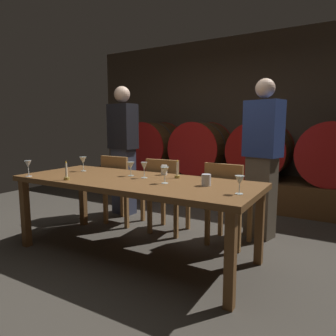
{
  "coord_description": "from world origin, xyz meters",
  "views": [
    {
      "loc": [
        1.61,
        -2.44,
        1.26
      ],
      "look_at": [
        0.0,
        0.32,
        0.81
      ],
      "focal_mm": 32.66,
      "sensor_mm": 36.0,
      "label": 1
    }
  ],
  "objects_px": {
    "wine_glass_far_left": "(28,165)",
    "wine_glass_center_right": "(144,167)",
    "dining_table": "(134,186)",
    "wine_barrel_center_left": "(201,148)",
    "wine_barrel_center_right": "(261,150)",
    "candle_left": "(67,175)",
    "cup_left": "(164,170)",
    "wine_glass_far_right": "(240,181)",
    "wine_barrel_far_right": "(332,153)",
    "guest_left": "(123,149)",
    "wine_glass_right": "(165,171)",
    "wine_barrel_far_left": "(154,146)",
    "wine_glass_left": "(83,161)",
    "cup_right": "(206,180)",
    "chair_center": "(166,192)",
    "candle_right": "(177,173)",
    "chair_left": "(120,186)",
    "guest_right": "(262,158)",
    "chair_right": "(227,200)",
    "wine_glass_center_left": "(131,166)"
  },
  "relations": [
    {
      "from": "guest_left",
      "to": "candle_right",
      "type": "relative_size",
      "value": 9.68
    },
    {
      "from": "candle_left",
      "to": "cup_left",
      "type": "xyz_separation_m",
      "value": [
        0.64,
        0.71,
        0.0
      ]
    },
    {
      "from": "wine_glass_right",
      "to": "dining_table",
      "type": "bearing_deg",
      "value": 174.46
    },
    {
      "from": "chair_left",
      "to": "wine_glass_far_right",
      "type": "distance_m",
      "value": 1.97
    },
    {
      "from": "wine_glass_far_left",
      "to": "wine_glass_center_right",
      "type": "relative_size",
      "value": 1.04
    },
    {
      "from": "wine_glass_far_left",
      "to": "wine_glass_left",
      "type": "relative_size",
      "value": 1.01
    },
    {
      "from": "chair_right",
      "to": "wine_glass_far_left",
      "type": "xyz_separation_m",
      "value": [
        -1.7,
        -1.07,
        0.38
      ]
    },
    {
      "from": "wine_glass_left",
      "to": "cup_left",
      "type": "relative_size",
      "value": 1.57
    },
    {
      "from": "wine_barrel_far_left",
      "to": "wine_glass_far_left",
      "type": "xyz_separation_m",
      "value": [
        0.39,
        -2.91,
        0.0
      ]
    },
    {
      "from": "guest_right",
      "to": "candle_right",
      "type": "distance_m",
      "value": 1.05
    },
    {
      "from": "chair_center",
      "to": "wine_glass_far_left",
      "type": "bearing_deg",
      "value": 44.74
    },
    {
      "from": "dining_table",
      "to": "wine_glass_center_left",
      "type": "relative_size",
      "value": 16.64
    },
    {
      "from": "wine_glass_center_right",
      "to": "cup_left",
      "type": "bearing_deg",
      "value": 74.02
    },
    {
      "from": "wine_barrel_center_right",
      "to": "candle_left",
      "type": "xyz_separation_m",
      "value": [
        -1.11,
        -2.85,
        -0.07
      ]
    },
    {
      "from": "wine_glass_left",
      "to": "wine_glass_right",
      "type": "relative_size",
      "value": 1.1
    },
    {
      "from": "candle_right",
      "to": "cup_left",
      "type": "xyz_separation_m",
      "value": [
        -0.21,
        0.1,
        0.0
      ]
    },
    {
      "from": "wine_glass_far_right",
      "to": "cup_right",
      "type": "relative_size",
      "value": 1.4
    },
    {
      "from": "chair_center",
      "to": "candle_left",
      "type": "height_order",
      "value": "candle_left"
    },
    {
      "from": "wine_barrel_far_right",
      "to": "chair_center",
      "type": "height_order",
      "value": "wine_barrel_far_right"
    },
    {
      "from": "dining_table",
      "to": "wine_glass_center_right",
      "type": "xyz_separation_m",
      "value": [
        0.05,
        0.1,
        0.18
      ]
    },
    {
      "from": "candle_left",
      "to": "wine_glass_center_right",
      "type": "height_order",
      "value": "candle_left"
    },
    {
      "from": "wine_barrel_far_right",
      "to": "chair_center",
      "type": "bearing_deg",
      "value": -131.03
    },
    {
      "from": "wine_barrel_far_left",
      "to": "wine_glass_far_left",
      "type": "height_order",
      "value": "wine_barrel_far_left"
    },
    {
      "from": "wine_barrel_far_right",
      "to": "guest_left",
      "type": "bearing_deg",
      "value": -150.48
    },
    {
      "from": "chair_left",
      "to": "wine_glass_far_right",
      "type": "bearing_deg",
      "value": 156.75
    },
    {
      "from": "wine_glass_center_right",
      "to": "wine_glass_right",
      "type": "bearing_deg",
      "value": -23.53
    },
    {
      "from": "wine_barrel_far_left",
      "to": "wine_barrel_center_left",
      "type": "distance_m",
      "value": 0.97
    },
    {
      "from": "chair_left",
      "to": "wine_glass_right",
      "type": "relative_size",
      "value": 6.02
    },
    {
      "from": "candle_left",
      "to": "wine_glass_center_right",
      "type": "xyz_separation_m",
      "value": [
        0.57,
        0.45,
        0.06
      ]
    },
    {
      "from": "chair_left",
      "to": "wine_glass_far_left",
      "type": "relative_size",
      "value": 5.47
    },
    {
      "from": "chair_center",
      "to": "wine_glass_center_right",
      "type": "relative_size",
      "value": 5.67
    },
    {
      "from": "dining_table",
      "to": "guest_right",
      "type": "distance_m",
      "value": 1.46
    },
    {
      "from": "dining_table",
      "to": "guest_left",
      "type": "xyz_separation_m",
      "value": [
        -0.97,
        1.07,
        0.24
      ]
    },
    {
      "from": "wine_barrel_center_right",
      "to": "dining_table",
      "type": "relative_size",
      "value": 0.37
    },
    {
      "from": "wine_glass_far_left",
      "to": "candle_left",
      "type": "bearing_deg",
      "value": 7.04
    },
    {
      "from": "wine_glass_left",
      "to": "wine_glass_center_right",
      "type": "height_order",
      "value": "wine_glass_left"
    },
    {
      "from": "guest_right",
      "to": "cup_right",
      "type": "xyz_separation_m",
      "value": [
        -0.22,
        -1.05,
        -0.1
      ]
    },
    {
      "from": "dining_table",
      "to": "candle_left",
      "type": "xyz_separation_m",
      "value": [
        -0.52,
        -0.35,
        0.12
      ]
    },
    {
      "from": "wine_barrel_far_left",
      "to": "candle_left",
      "type": "xyz_separation_m",
      "value": [
        0.87,
        -2.85,
        -0.07
      ]
    },
    {
      "from": "wine_barrel_far_left",
      "to": "wine_glass_left",
      "type": "relative_size",
      "value": 5.5
    },
    {
      "from": "wine_barrel_center_right",
      "to": "wine_glass_far_right",
      "type": "distance_m",
      "value": 2.66
    },
    {
      "from": "wine_barrel_center_left",
      "to": "wine_barrel_far_right",
      "type": "distance_m",
      "value": 1.98
    },
    {
      "from": "guest_left",
      "to": "wine_glass_far_left",
      "type": "xyz_separation_m",
      "value": [
        -0.03,
        -1.47,
        -0.05
      ]
    },
    {
      "from": "wine_glass_far_left",
      "to": "wine_glass_far_right",
      "type": "distance_m",
      "value": 2.08
    },
    {
      "from": "chair_right",
      "to": "wine_glass_center_left",
      "type": "xyz_separation_m",
      "value": [
        -0.84,
        -0.52,
        0.36
      ]
    },
    {
      "from": "wine_glass_center_right",
      "to": "dining_table",
      "type": "bearing_deg",
      "value": -116.84
    },
    {
      "from": "candle_left",
      "to": "wine_glass_far_left",
      "type": "xyz_separation_m",
      "value": [
        -0.48,
        -0.06,
        0.07
      ]
    },
    {
      "from": "wine_barrel_center_left",
      "to": "wine_barrel_center_right",
      "type": "bearing_deg",
      "value": 0.0
    },
    {
      "from": "wine_glass_right",
      "to": "cup_right",
      "type": "bearing_deg",
      "value": 13.94
    },
    {
      "from": "wine_glass_left",
      "to": "wine_glass_right",
      "type": "height_order",
      "value": "wine_glass_left"
    }
  ]
}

